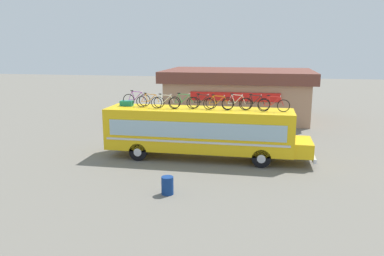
{
  "coord_description": "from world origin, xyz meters",
  "views": [
    {
      "loc": [
        3.69,
        -21.48,
        6.56
      ],
      "look_at": [
        -0.39,
        0.0,
        1.83
      ],
      "focal_mm": 35.57,
      "sensor_mm": 36.0,
      "label": 1
    }
  ],
  "objects": [
    {
      "name": "rooftop_bicycle_1",
      "position": [
        -3.88,
        0.36,
        3.37
      ],
      "size": [
        1.73,
        0.44,
        0.96
      ],
      "color": "black",
      "rests_on": "bus"
    },
    {
      "name": "rooftop_bicycle_2",
      "position": [
        -2.92,
        0.01,
        3.34
      ],
      "size": [
        1.74,
        0.44,
        0.87
      ],
      "color": "black",
      "rests_on": "bus"
    },
    {
      "name": "trash_bin",
      "position": [
        -0.42,
        -5.81,
        0.41
      ],
      "size": [
        0.55,
        0.55,
        0.82
      ],
      "primitive_type": "cylinder",
      "color": "navy",
      "rests_on": "ground"
    },
    {
      "name": "luggage_bag_1",
      "position": [
        -4.5,
        0.31,
        3.13
      ],
      "size": [
        0.75,
        0.43,
        0.31
      ],
      "primitive_type": "cube",
      "color": "#1E7F66",
      "rests_on": "bus"
    },
    {
      "name": "rooftop_bicycle_9",
      "position": [
        4.24,
        -0.18,
        3.36
      ],
      "size": [
        1.77,
        0.44,
        0.93
      ],
      "color": "black",
      "rests_on": "bus"
    },
    {
      "name": "rooftop_bicycle_6",
      "position": [
        1.15,
        -0.14,
        3.35
      ],
      "size": [
        1.73,
        0.44,
        0.88
      ],
      "color": "black",
      "rests_on": "bus"
    },
    {
      "name": "roadside_building",
      "position": [
        1.35,
        13.71,
        2.27
      ],
      "size": [
        13.25,
        8.61,
        4.41
      ],
      "color": "tan",
      "rests_on": "ground"
    },
    {
      "name": "rooftop_bicycle_7",
      "position": [
        2.18,
        0.09,
        3.37
      ],
      "size": [
        1.69,
        0.44,
        0.94
      ],
      "color": "black",
      "rests_on": "bus"
    },
    {
      "name": "rooftop_bicycle_4",
      "position": [
        -0.89,
        -0.01,
        3.36
      ],
      "size": [
        1.74,
        0.44,
        0.92
      ],
      "color": "black",
      "rests_on": "bus"
    },
    {
      "name": "bus",
      "position": [
        0.18,
        0.0,
        1.73
      ],
      "size": [
        12.03,
        2.58,
        2.98
      ],
      "color": "yellow",
      "rests_on": "ground"
    },
    {
      "name": "rooftop_bicycle_5",
      "position": [
        0.21,
        0.19,
        3.35
      ],
      "size": [
        1.67,
        0.44,
        0.88
      ],
      "color": "black",
      "rests_on": "bus"
    },
    {
      "name": "ground_plane",
      "position": [
        0.0,
        0.0,
        0.0
      ],
      "size": [
        120.0,
        120.0,
        0.0
      ],
      "primitive_type": "plane",
      "color": "slate"
    },
    {
      "name": "rooftop_bicycle_8",
      "position": [
        3.23,
        0.2,
        3.36
      ],
      "size": [
        1.68,
        0.44,
        0.92
      ],
      "color": "black",
      "rests_on": "bus"
    },
    {
      "name": "rooftop_bicycle_3",
      "position": [
        -1.93,
        -0.27,
        3.35
      ],
      "size": [
        1.71,
        0.44,
        0.88
      ],
      "color": "black",
      "rests_on": "bus"
    }
  ]
}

